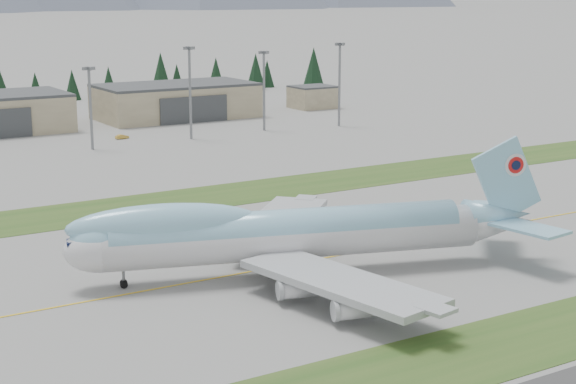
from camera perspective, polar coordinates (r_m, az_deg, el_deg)
ground at (r=130.24m, az=1.85°, el=-4.39°), size 7000.00×7000.00×0.00m
grass_strip_near at (r=102.44m, az=13.71°, el=-9.63°), size 400.00×14.00×0.08m
grass_strip_far at (r=168.40m, az=-6.54°, el=-0.51°), size 400.00×18.00×0.08m
taxiway_line_main at (r=130.24m, az=1.85°, el=-4.39°), size 400.00×0.40×0.02m
boeing_747_freighter at (r=121.72m, az=0.08°, el=-2.66°), size 69.19×57.24×18.29m
hangar_right at (r=280.05m, az=-7.26°, el=5.87°), size 48.00×26.60×10.80m
control_shed at (r=302.32m, az=1.62°, el=6.17°), size 14.00×12.00×7.60m
floodlight_masts at (r=225.40m, az=-13.34°, el=6.81°), size 181.14×8.65×24.86m
service_vehicle_b at (r=241.90m, az=-10.67°, el=3.39°), size 3.81×1.67×1.22m
service_vehicle_c at (r=282.28m, az=-2.08°, el=4.92°), size 3.17×4.61×1.24m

